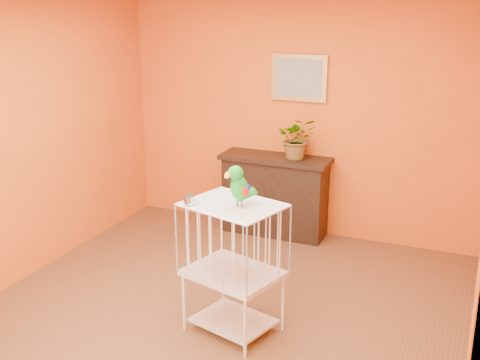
% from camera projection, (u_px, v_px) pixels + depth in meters
% --- Properties ---
extents(ground, '(4.50, 4.50, 0.00)m').
position_uv_depth(ground, '(211.00, 321.00, 5.01)').
color(ground, brown).
rests_on(ground, ground).
extents(room_shell, '(4.50, 4.50, 4.50)m').
position_uv_depth(room_shell, '(208.00, 136.00, 4.54)').
color(room_shell, '#E45815').
rests_on(room_shell, ground).
extents(console_cabinet, '(1.22, 0.44, 0.90)m').
position_uv_depth(console_cabinet, '(275.00, 195.00, 6.74)').
color(console_cabinet, black).
rests_on(console_cabinet, ground).
extents(potted_plant, '(0.55, 0.57, 0.36)m').
position_uv_depth(potted_plant, '(297.00, 143.00, 6.45)').
color(potted_plant, '#26722D').
rests_on(potted_plant, console_cabinet).
extents(framed_picture, '(0.62, 0.04, 0.50)m').
position_uv_depth(framed_picture, '(299.00, 78.00, 6.44)').
color(framed_picture, '#AF853E').
rests_on(framed_picture, room_shell).
extents(birdcage, '(0.82, 0.71, 1.08)m').
position_uv_depth(birdcage, '(233.00, 267.00, 4.72)').
color(birdcage, silver).
rests_on(birdcage, ground).
extents(feed_cup, '(0.09, 0.09, 0.07)m').
position_uv_depth(feed_cup, '(190.00, 200.00, 4.56)').
color(feed_cup, silver).
rests_on(feed_cup, birdcage).
extents(parrot, '(0.20, 0.28, 0.32)m').
position_uv_depth(parrot, '(239.00, 185.00, 4.48)').
color(parrot, '#59544C').
rests_on(parrot, birdcage).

